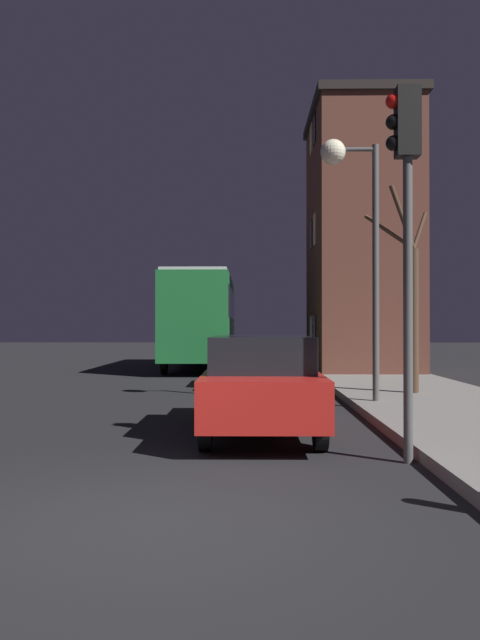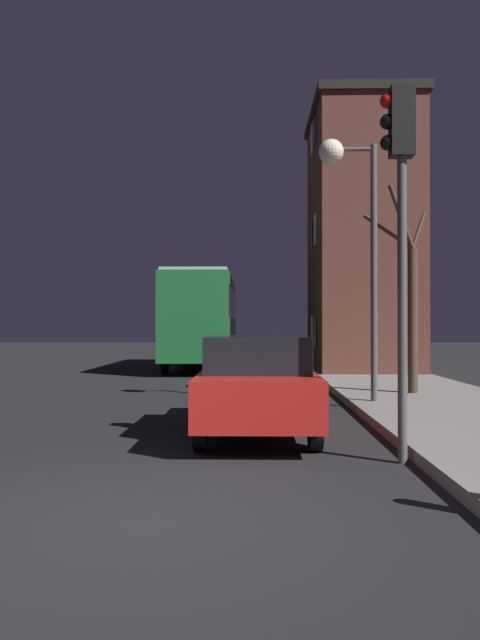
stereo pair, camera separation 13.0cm
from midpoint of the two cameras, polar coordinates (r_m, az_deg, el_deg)
The scene contains 8 objects.
ground_plane at distance 5.92m, azimuth -8.19°, elevation -17.75°, with size 120.00×120.00×0.00m, color black.
brick_building at distance 23.62m, azimuth 11.20°, elevation 7.34°, with size 3.74×5.68×9.59m.
streetlamp at distance 13.64m, azimuth 10.19°, elevation 10.76°, with size 1.24×0.53×5.54m.
traffic_light at distance 8.39m, azimuth 14.83°, elevation 11.02°, with size 0.43×0.24×4.81m.
bare_tree at distance 15.29m, azimuth 15.57°, elevation 1.47°, with size 1.61×0.93×4.86m.
bus at distance 25.56m, azimuth -3.26°, elevation 0.54°, with size 2.46×9.27×3.77m.
car_near_lane at distance 10.25m, azimuth 1.94°, elevation -5.66°, with size 1.79×4.68×1.59m.
car_mid_lane at distance 18.11m, azimuth 1.95°, elevation -3.65°, with size 1.86×4.13×1.46m.
Camera 2 is at (0.98, -5.58, 1.75)m, focal length 35.00 mm.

